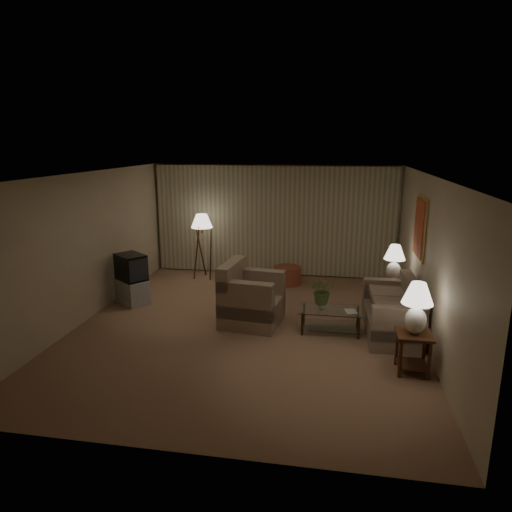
% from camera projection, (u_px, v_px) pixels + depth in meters
% --- Properties ---
extents(ground, '(7.00, 7.00, 0.00)m').
position_uv_depth(ground, '(247.00, 326.00, 8.21)').
color(ground, '#8E664E').
rests_on(ground, ground).
extents(room_shell, '(6.04, 7.02, 2.72)m').
position_uv_depth(room_shell, '(262.00, 217.00, 9.22)').
color(room_shell, beige).
rests_on(room_shell, ground).
extents(sofa, '(1.72, 0.93, 0.74)m').
position_uv_depth(sofa, '(391.00, 313.00, 7.81)').
color(sofa, gray).
rests_on(sofa, ground).
extents(armchair, '(1.29, 1.25, 0.89)m').
position_uv_depth(armchair, '(252.00, 300.00, 8.27)').
color(armchair, gray).
rests_on(armchair, ground).
extents(side_table_near, '(0.49, 0.49, 0.60)m').
position_uv_depth(side_table_near, '(413.00, 346.00, 6.49)').
color(side_table_near, '#3B1B10').
rests_on(side_table_near, ground).
extents(side_table_far, '(0.48, 0.41, 0.60)m').
position_uv_depth(side_table_far, '(392.00, 290.00, 8.97)').
color(side_table_far, '#3B1B10').
rests_on(side_table_far, ground).
extents(table_lamp_near, '(0.43, 0.43, 0.75)m').
position_uv_depth(table_lamp_near, '(417.00, 304.00, 6.33)').
color(table_lamp_near, silver).
rests_on(table_lamp_near, side_table_near).
extents(table_lamp_far, '(0.41, 0.41, 0.70)m').
position_uv_depth(table_lamp_far, '(394.00, 259.00, 8.82)').
color(table_lamp_far, silver).
rests_on(table_lamp_far, side_table_far).
extents(coffee_table, '(1.09, 0.59, 0.41)m').
position_uv_depth(coffee_table, '(330.00, 317.00, 7.91)').
color(coffee_table, silver).
rests_on(coffee_table, ground).
extents(tv_cabinet, '(1.13, 1.12, 0.50)m').
position_uv_depth(tv_cabinet, '(133.00, 291.00, 9.34)').
color(tv_cabinet, '#B0B0B3').
rests_on(tv_cabinet, ground).
extents(crt_tv, '(1.04, 1.04, 0.53)m').
position_uv_depth(crt_tv, '(131.00, 267.00, 9.22)').
color(crt_tv, black).
rests_on(crt_tv, tv_cabinet).
extents(floor_lamp, '(0.51, 0.51, 1.57)m').
position_uv_depth(floor_lamp, '(202.00, 245.00, 10.92)').
color(floor_lamp, '#3B1B10').
rests_on(floor_lamp, ground).
extents(ottoman, '(0.78, 0.78, 0.41)m').
position_uv_depth(ottoman, '(288.00, 275.00, 10.62)').
color(ottoman, '#A34B37').
rests_on(ottoman, ground).
extents(vase, '(0.14, 0.14, 0.14)m').
position_uv_depth(vase, '(322.00, 305.00, 7.88)').
color(vase, white).
rests_on(vase, coffee_table).
extents(flowers, '(0.56, 0.53, 0.49)m').
position_uv_depth(flowers, '(323.00, 288.00, 7.80)').
color(flowers, '#4E7433').
rests_on(flowers, vase).
extents(book, '(0.24, 0.28, 0.02)m').
position_uv_depth(book, '(346.00, 312.00, 7.73)').
color(book, olive).
rests_on(book, coffee_table).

